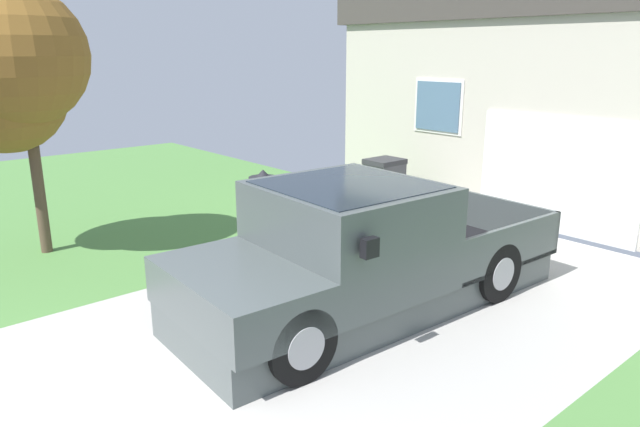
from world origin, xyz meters
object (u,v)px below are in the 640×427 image
person_with_hat (264,220)px  handbag (250,279)px  house_with_garage (616,85)px  front_yard_tree (10,71)px  pickup_truck (352,257)px  wheeled_trash_bin (384,183)px

person_with_hat → handbag: person_with_hat is taller
house_with_garage → front_yard_tree: size_ratio=2.61×
handbag → house_with_garage: house_with_garage is taller
house_with_garage → front_yard_tree: 11.19m
person_with_hat → pickup_truck: bearing=-6.4°
person_with_hat → front_yard_tree: size_ratio=0.40×
pickup_truck → house_with_garage: (-0.38, 7.85, 1.77)m
house_with_garage → wheeled_trash_bin: size_ratio=9.97×
handbag → wheeled_trash_bin: bearing=109.6°
person_with_hat → front_yard_tree: (-3.40, -2.09, 1.93)m
person_with_hat → house_with_garage: size_ratio=0.15×
person_with_hat → front_yard_tree: 4.43m
house_with_garage → pickup_truck: bearing=-87.2°
handbag → front_yard_tree: (-3.28, -1.90, 2.77)m
pickup_truck → wheeled_trash_bin: pickup_truck is taller
handbag → wheeled_trash_bin: 4.64m
house_with_garage → front_yard_tree: bearing=-113.0°
handbag → wheeled_trash_bin: size_ratio=0.39×
pickup_truck → person_with_hat: person_with_hat is taller
person_with_hat → wheeled_trash_bin: (-1.67, 4.17, -0.38)m
pickup_truck → house_with_garage: size_ratio=0.49×
person_with_hat → handbag: bearing=-143.6°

